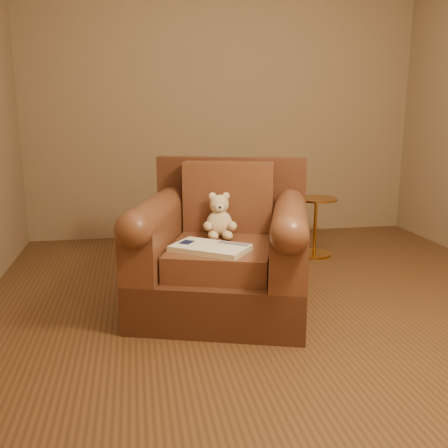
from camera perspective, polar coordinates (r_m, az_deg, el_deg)
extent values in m
plane|color=brown|center=(3.50, 6.00, -8.78)|extent=(4.00, 4.00, 0.00)
cube|color=#8C7356|center=(5.20, 0.06, 13.54)|extent=(4.00, 0.02, 2.70)
cube|color=#482618|center=(3.32, -0.17, -7.20)|extent=(1.33, 1.29, 0.30)
cube|color=#482618|center=(3.62, 0.80, 2.42)|extent=(1.05, 0.43, 0.66)
cube|color=brown|center=(3.19, -0.30, -3.65)|extent=(0.82, 0.90, 0.16)
cube|color=brown|center=(3.48, 0.53, 3.14)|extent=(0.64, 0.35, 0.48)
cube|color=brown|center=(3.25, -7.78, -1.80)|extent=(0.48, 0.93, 0.34)
cube|color=brown|center=(3.14, 7.45, -2.32)|extent=(0.48, 0.93, 0.34)
cylinder|color=brown|center=(3.21, -7.87, 1.15)|extent=(0.48, 0.93, 0.21)
cylinder|color=brown|center=(3.10, 7.54, 0.73)|extent=(0.48, 0.93, 0.21)
ellipsoid|color=beige|center=(3.35, -0.53, 0.05)|extent=(0.18, 0.16, 0.18)
sphere|color=beige|center=(3.34, -0.55, 2.26)|extent=(0.13, 0.13, 0.13)
ellipsoid|color=beige|center=(3.33, -1.33, 3.19)|extent=(0.05, 0.03, 0.05)
ellipsoid|color=beige|center=(3.34, 0.22, 3.20)|extent=(0.05, 0.03, 0.05)
ellipsoid|color=beige|center=(3.28, -0.49, 1.87)|extent=(0.06, 0.04, 0.05)
sphere|color=black|center=(3.26, -0.47, 1.92)|extent=(0.02, 0.02, 0.02)
ellipsoid|color=beige|center=(3.28, -1.88, -0.25)|extent=(0.06, 0.11, 0.06)
ellipsoid|color=beige|center=(3.29, 0.95, -0.21)|extent=(0.06, 0.11, 0.06)
ellipsoid|color=beige|center=(3.26, -1.26, -1.32)|extent=(0.07, 0.11, 0.06)
ellipsoid|color=beige|center=(3.26, 0.40, -1.29)|extent=(0.07, 0.11, 0.06)
cube|color=beige|center=(3.01, -1.61, -2.79)|extent=(0.52, 0.48, 0.03)
cube|color=white|center=(3.06, -3.47, -2.23)|extent=(0.33, 0.34, 0.00)
cube|color=white|center=(2.96, 0.32, -2.72)|extent=(0.33, 0.34, 0.00)
cube|color=beige|center=(3.00, -1.61, -2.45)|extent=(0.16, 0.22, 0.00)
cube|color=#0F1638|center=(3.08, -4.29, -2.08)|extent=(0.11, 0.12, 0.00)
cube|color=slate|center=(3.04, 1.09, -2.25)|extent=(0.20, 0.16, 0.00)
cylinder|color=#B77D32|center=(4.62, 10.24, -3.39)|extent=(0.30, 0.30, 0.02)
cylinder|color=#B77D32|center=(4.55, 10.36, -0.33)|extent=(0.03, 0.03, 0.49)
cylinder|color=#B77D32|center=(4.50, 10.49, 2.84)|extent=(0.38, 0.38, 0.02)
cylinder|color=#B77D32|center=(4.51, 10.49, 2.68)|extent=(0.03, 0.03, 0.02)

